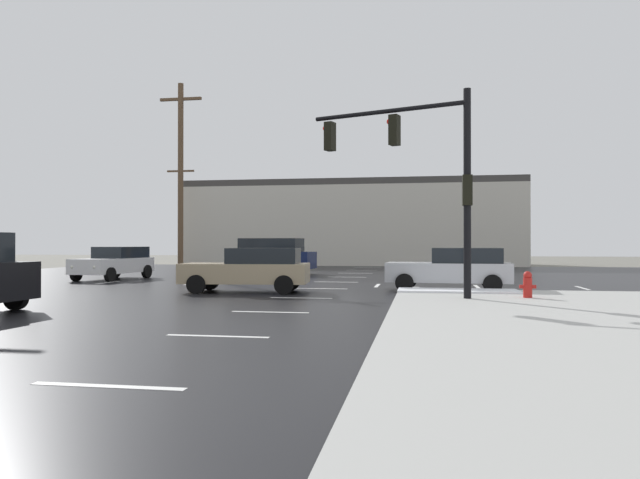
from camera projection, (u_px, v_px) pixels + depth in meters
ground_plane at (329, 286)px, 25.08m from camera, size 120.00×120.00×0.00m
road_asphalt at (329, 285)px, 25.08m from camera, size 44.00×44.00×0.02m
snow_strip_curbside at (458, 291)px, 20.30m from camera, size 4.00×1.60×0.06m
lane_markings at (354, 288)px, 23.52m from camera, size 36.15×36.15×0.01m
traffic_signal_mast at (422, 162)px, 18.43m from camera, size 4.99×1.96×6.22m
fire_hydrant at (528, 284)px, 17.98m from camera, size 0.48×0.26×0.79m
strip_building_background at (353, 224)px, 50.10m from camera, size 27.02×8.00×6.83m
sedan_silver at (453, 268)px, 22.12m from camera, size 4.62×2.24×1.58m
suv_navy at (271, 255)px, 33.87m from camera, size 4.97×2.53×2.03m
sedan_tan at (250, 269)px, 21.49m from camera, size 4.65×2.32×1.58m
sedan_white at (115, 262)px, 29.11m from camera, size 2.38×4.67×1.58m
utility_pole_far at (181, 176)px, 30.59m from camera, size 2.20×0.28×9.93m
utility_pole_distant at (181, 211)px, 46.89m from camera, size 2.20×0.28×8.22m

